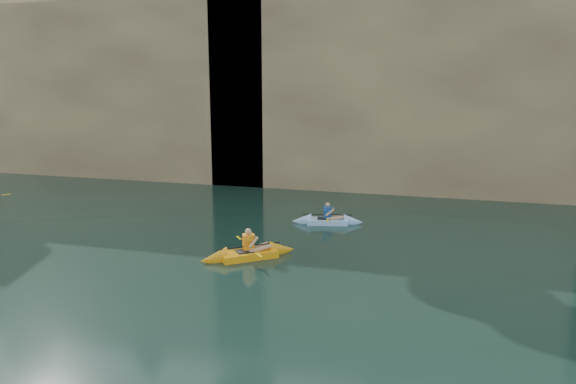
# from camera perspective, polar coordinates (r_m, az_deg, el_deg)

# --- Properties ---
(cliff) EXTENTS (70.00, 16.00, 12.00)m
(cliff) POSITION_cam_1_polar(r_m,az_deg,el_deg) (37.37, 12.08, 11.50)
(cliff) COLOR tan
(cliff) RESTS_ON ground
(cliff_slab_west) EXTENTS (26.00, 2.40, 10.56)m
(cliff_slab_west) POSITION_cam_1_polar(r_m,az_deg,el_deg) (37.34, -21.66, 9.82)
(cliff_slab_west) COLOR #98855C
(cliff_slab_west) RESTS_ON ground
(cliff_slab_center) EXTENTS (24.00, 2.40, 11.40)m
(cliff_slab_center) POSITION_cam_1_polar(r_m,az_deg,el_deg) (29.90, 15.03, 10.68)
(cliff_slab_center) COLOR #98855C
(cliff_slab_center) RESTS_ON ground
(sea_cave_west) EXTENTS (4.50, 1.00, 4.00)m
(sea_cave_west) POSITION_cam_1_polar(r_m,az_deg,el_deg) (35.88, -19.31, 4.66)
(sea_cave_west) COLOR black
(sea_cave_west) RESTS_ON ground
(sea_cave_center) EXTENTS (3.50, 1.00, 3.20)m
(sea_cave_center) POSITION_cam_1_polar(r_m,az_deg,el_deg) (30.29, 3.16, 3.29)
(sea_cave_center) COLOR black
(sea_cave_center) RESTS_ON ground
(kayaker_orange) EXTENTS (3.15, 2.73, 1.30)m
(kayaker_orange) POSITION_cam_1_polar(r_m,az_deg,el_deg) (19.34, -4.03, -6.26)
(kayaker_orange) COLOR orange
(kayaker_orange) RESTS_ON ground
(kayaker_ltblue_mid) EXTENTS (3.07, 2.23, 1.14)m
(kayaker_ltblue_mid) POSITION_cam_1_polar(r_m,az_deg,el_deg) (23.59, 4.02, -2.91)
(kayaker_ltblue_mid) COLOR #95C2F9
(kayaker_ltblue_mid) RESTS_ON ground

